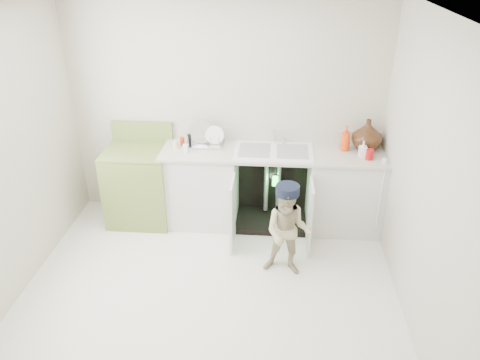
# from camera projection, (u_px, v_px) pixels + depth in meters

# --- Properties ---
(ground) EXTENTS (3.50, 3.50, 0.00)m
(ground) POSITION_uv_depth(u_px,v_px,m) (210.00, 287.00, 4.45)
(ground) COLOR beige
(ground) RESTS_ON ground
(room_shell) EXTENTS (6.00, 5.50, 1.26)m
(room_shell) POSITION_uv_depth(u_px,v_px,m) (206.00, 169.00, 3.88)
(room_shell) COLOR beige
(room_shell) RESTS_ON ground
(counter_run) EXTENTS (2.44, 1.02, 1.24)m
(counter_run) POSITION_uv_depth(u_px,v_px,m) (275.00, 185.00, 5.26)
(counter_run) COLOR silver
(counter_run) RESTS_ON ground
(avocado_stove) EXTENTS (0.71, 0.65, 1.09)m
(avocado_stove) POSITION_uv_depth(u_px,v_px,m) (140.00, 183.00, 5.36)
(avocado_stove) COLOR olive
(avocado_stove) RESTS_ON ground
(repair_worker) EXTENTS (0.50, 0.77, 0.95)m
(repair_worker) POSITION_uv_depth(u_px,v_px,m) (288.00, 230.00, 4.44)
(repair_worker) COLOR tan
(repair_worker) RESTS_ON ground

